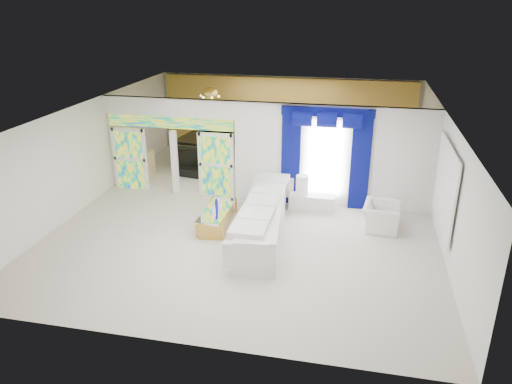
% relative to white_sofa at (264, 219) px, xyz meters
% --- Properties ---
extents(floor, '(12.00, 12.00, 0.00)m').
position_rel_white_sofa_xyz_m(floor, '(-0.54, 1.34, -0.43)').
color(floor, '#B7AF9E').
rests_on(floor, ground).
extents(dividing_wall, '(5.70, 0.18, 3.00)m').
position_rel_white_sofa_xyz_m(dividing_wall, '(1.61, 2.34, 1.07)').
color(dividing_wall, white).
rests_on(dividing_wall, ground).
extents(dividing_header, '(4.30, 0.18, 0.55)m').
position_rel_white_sofa_xyz_m(dividing_header, '(-3.39, 2.34, 2.30)').
color(dividing_header, white).
rests_on(dividing_header, dividing_wall).
extents(stained_panel_left, '(0.95, 0.04, 2.00)m').
position_rel_white_sofa_xyz_m(stained_panel_left, '(-4.81, 2.34, 0.57)').
color(stained_panel_left, '#994C3F').
rests_on(stained_panel_left, ground).
extents(stained_panel_right, '(0.95, 0.04, 2.00)m').
position_rel_white_sofa_xyz_m(stained_panel_right, '(-1.96, 2.34, 0.57)').
color(stained_panel_right, '#994C3F').
rests_on(stained_panel_right, ground).
extents(stained_transom, '(4.00, 0.05, 0.35)m').
position_rel_white_sofa_xyz_m(stained_transom, '(-3.39, 2.34, 1.82)').
color(stained_transom, '#994C3F').
rests_on(stained_transom, dividing_header).
extents(window_pane, '(1.00, 0.02, 2.30)m').
position_rel_white_sofa_xyz_m(window_pane, '(1.36, 2.24, 1.02)').
color(window_pane, white).
rests_on(window_pane, dividing_wall).
extents(blue_drape_left, '(0.55, 0.10, 2.80)m').
position_rel_white_sofa_xyz_m(blue_drape_left, '(0.36, 2.21, 0.97)').
color(blue_drape_left, '#030844').
rests_on(blue_drape_left, ground).
extents(blue_drape_right, '(0.55, 0.10, 2.80)m').
position_rel_white_sofa_xyz_m(blue_drape_right, '(2.36, 2.21, 0.97)').
color(blue_drape_right, '#030844').
rests_on(blue_drape_right, ground).
extents(blue_pelmet, '(2.60, 0.12, 0.25)m').
position_rel_white_sofa_xyz_m(blue_pelmet, '(1.36, 2.21, 2.39)').
color(blue_pelmet, '#030844').
rests_on(blue_pelmet, dividing_wall).
extents(wall_mirror, '(0.04, 2.70, 1.90)m').
position_rel_white_sofa_xyz_m(wall_mirror, '(4.40, 0.34, 1.12)').
color(wall_mirror, white).
rests_on(wall_mirror, ground).
extents(gold_curtains, '(9.70, 0.12, 2.90)m').
position_rel_white_sofa_xyz_m(gold_curtains, '(-0.54, 7.24, 1.07)').
color(gold_curtains, '#AE8429').
rests_on(gold_curtains, ground).
extents(white_sofa, '(1.42, 4.57, 0.86)m').
position_rel_white_sofa_xyz_m(white_sofa, '(0.00, 0.00, 0.00)').
color(white_sofa, white).
rests_on(white_sofa, ground).
extents(coffee_table, '(0.84, 2.00, 0.43)m').
position_rel_white_sofa_xyz_m(coffee_table, '(-1.35, 0.30, -0.21)').
color(coffee_table, '#B48838').
rests_on(coffee_table, ground).
extents(console_table, '(1.32, 0.44, 0.44)m').
position_rel_white_sofa_xyz_m(console_table, '(1.07, 1.86, -0.21)').
color(console_table, silver).
rests_on(console_table, ground).
extents(table_lamp, '(0.36, 0.36, 0.58)m').
position_rel_white_sofa_xyz_m(table_lamp, '(0.77, 1.86, 0.30)').
color(table_lamp, silver).
rests_on(table_lamp, console_table).
extents(armchair, '(1.05, 1.17, 0.70)m').
position_rel_white_sofa_xyz_m(armchair, '(3.02, 0.96, -0.08)').
color(armchair, white).
rests_on(armchair, ground).
extents(grand_piano, '(1.83, 2.22, 1.01)m').
position_rel_white_sofa_xyz_m(grand_piano, '(-3.35, 5.40, 0.08)').
color(grand_piano, black).
rests_on(grand_piano, ground).
extents(piano_bench, '(0.85, 0.44, 0.27)m').
position_rel_white_sofa_xyz_m(piano_bench, '(-3.35, 3.80, -0.29)').
color(piano_bench, black).
rests_on(piano_bench, ground).
extents(tv_console, '(0.64, 0.59, 0.87)m').
position_rel_white_sofa_xyz_m(tv_console, '(-4.99, 3.67, 0.01)').
color(tv_console, tan).
rests_on(tv_console, ground).
extents(chandelier, '(0.60, 0.60, 0.60)m').
position_rel_white_sofa_xyz_m(chandelier, '(-2.84, 4.74, 2.22)').
color(chandelier, gold).
rests_on(chandelier, ceiling).
extents(decanters, '(0.12, 0.59, 0.28)m').
position_rel_white_sofa_xyz_m(decanters, '(-1.36, 0.29, 0.10)').
color(decanters, white).
rests_on(decanters, coffee_table).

